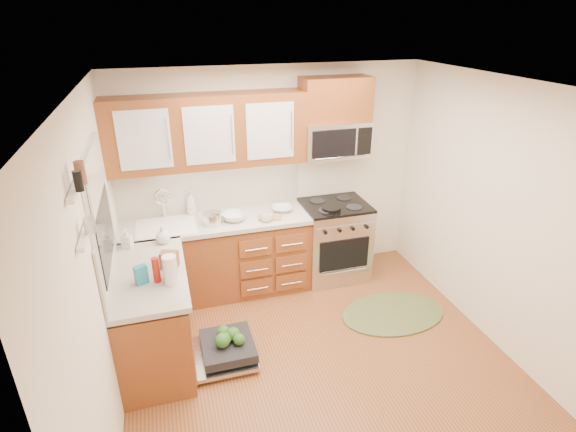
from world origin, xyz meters
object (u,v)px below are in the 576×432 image
object	(u,v)px
microwave	(334,139)
cutting_board	(270,217)
sink	(167,237)
stock_pot	(212,219)
cup	(267,217)
range	(334,240)
dishwasher	(224,350)
paper_towel_roll	(170,270)
rug	(393,313)
bowl_b	(234,217)
upper_cabinets	(207,131)
skillet	(331,209)
bowl_a	(282,209)

from	to	relation	value
microwave	cutting_board	size ratio (longest dim) A/B	3.02
sink	stock_pot	distance (m)	0.52
cup	cutting_board	bearing A→B (deg)	54.78
range	stock_pot	xyz separation A→B (m)	(-1.45, -0.09, 0.51)
dishwasher	paper_towel_roll	size ratio (longest dim) A/B	2.73
rug	bowl_b	world-z (taller)	bowl_b
stock_pot	paper_towel_roll	bearing A→B (deg)	-114.51
range	rug	size ratio (longest dim) A/B	0.83
microwave	dishwasher	world-z (taller)	microwave
upper_cabinets	rug	xyz separation A→B (m)	(1.74, -1.11, -1.86)
rug	bowl_b	size ratio (longest dim) A/B	4.39
skillet	cutting_board	xyz separation A→B (m)	(-0.70, 0.05, -0.04)
sink	stock_pot	xyz separation A→B (m)	(0.48, -0.08, 0.19)
cutting_board	bowl_b	bearing A→B (deg)	173.27
paper_towel_roll	bowl_b	world-z (taller)	paper_towel_roll
cup	sink	bearing A→B (deg)	170.85
range	skillet	distance (m)	0.53
bowl_a	cup	world-z (taller)	cup
range	dishwasher	world-z (taller)	range
range	bowl_a	bearing A→B (deg)	176.54
stock_pot	cup	bearing A→B (deg)	-9.34
upper_cabinets	stock_pot	size ratio (longest dim) A/B	9.81
skillet	cutting_board	size ratio (longest dim) A/B	0.87
sink	cup	distance (m)	1.08
rug	cutting_board	bearing A→B (deg)	143.13
rug	skillet	world-z (taller)	skillet
microwave	dishwasher	xyz separation A→B (m)	(-1.54, -1.25, -1.60)
upper_cabinets	microwave	xyz separation A→B (m)	(1.41, -0.02, -0.18)
rug	bowl_a	world-z (taller)	bowl_a
rug	stock_pot	xyz separation A→B (m)	(-1.78, 0.87, 0.98)
dishwasher	skillet	world-z (taller)	skillet
skillet	paper_towel_roll	size ratio (longest dim) A/B	0.85
stock_pot	cutting_board	xyz separation A→B (m)	(0.63, -0.01, -0.05)
dishwasher	stock_pot	xyz separation A→B (m)	(0.09, 1.04, 0.89)
rug	bowl_a	bearing A→B (deg)	134.22
sink	stock_pot	size ratio (longest dim) A/B	2.97
rug	bowl_a	size ratio (longest dim) A/B	5.03
microwave	paper_towel_roll	size ratio (longest dim) A/B	2.96
rug	paper_towel_roll	bearing A→B (deg)	-175.31
upper_cabinets	range	xyz separation A→B (m)	(1.41, -0.15, -1.40)
upper_cabinets	stock_pot	distance (m)	0.92
range	cutting_board	size ratio (longest dim) A/B	3.77
sink	bowl_b	xyz separation A→B (m)	(0.72, -0.04, 0.17)
microwave	paper_towel_roll	distance (m)	2.40
upper_cabinets	range	distance (m)	1.99
stock_pot	cutting_board	distance (m)	0.63
cup	microwave	bearing A→B (deg)	18.94
skillet	bowl_a	size ratio (longest dim) A/B	0.95
sink	skillet	xyz separation A→B (m)	(1.82, -0.14, 0.17)
sink	rug	distance (m)	2.58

